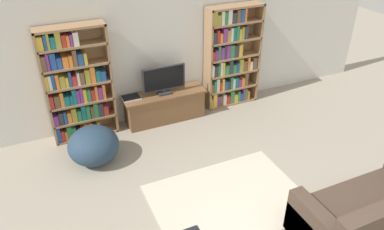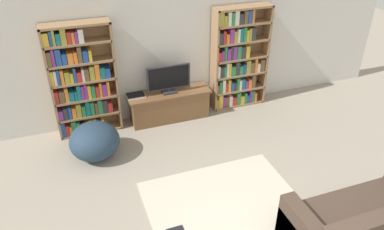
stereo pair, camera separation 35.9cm
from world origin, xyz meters
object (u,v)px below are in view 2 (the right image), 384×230
object	(u,v)px
bookshelf_left	(81,82)
tv_stand	(169,105)
bookshelf_right	(237,59)
beanbag_ottoman	(95,141)
laptop	(136,95)
couch_right_sofa	(365,226)
television	(169,79)

from	to	relation	value
bookshelf_left	tv_stand	world-z (taller)	bookshelf_left
bookshelf_right	beanbag_ottoman	size ratio (longest dim) A/B	2.48
tv_stand	bookshelf_right	bearing A→B (deg)	4.12
bookshelf_left	laptop	distance (m)	0.93
beanbag_ottoman	couch_right_sofa	bearing A→B (deg)	-45.91
bookshelf_right	beanbag_ottoman	bearing A→B (deg)	-163.68
television	couch_right_sofa	world-z (taller)	television
television	bookshelf_left	bearing A→B (deg)	175.45
television	beanbag_ottoman	bearing A→B (deg)	-153.89
laptop	couch_right_sofa	world-z (taller)	couch_right_sofa
couch_right_sofa	beanbag_ottoman	world-z (taller)	couch_right_sofa
bookshelf_left	television	bearing A→B (deg)	-4.55
television	bookshelf_right	bearing A→B (deg)	4.88
tv_stand	television	xyz separation A→B (m)	(0.00, -0.02, 0.53)
bookshelf_left	television	distance (m)	1.43
couch_right_sofa	bookshelf_left	bearing A→B (deg)	127.23
tv_stand	laptop	distance (m)	0.64
laptop	beanbag_ottoman	distance (m)	1.14
bookshelf_left	tv_stand	size ratio (longest dim) A/B	1.29
television	laptop	size ratio (longest dim) A/B	2.41
tv_stand	laptop	world-z (taller)	laptop
couch_right_sofa	beanbag_ottoman	size ratio (longest dim) A/B	2.25
bookshelf_left	tv_stand	xyz separation A→B (m)	(1.42, -0.10, -0.64)
couch_right_sofa	tv_stand	bearing A→B (deg)	110.14
bookshelf_right	couch_right_sofa	bearing A→B (deg)	-91.03
bookshelf_left	couch_right_sofa	xyz separation A→B (m)	(2.69, -3.53, -0.63)
bookshelf_left	bookshelf_right	bearing A→B (deg)	-0.00
laptop	couch_right_sofa	bearing A→B (deg)	-62.29
beanbag_ottoman	television	bearing A→B (deg)	26.11
tv_stand	laptop	size ratio (longest dim) A/B	4.62
television	laptop	xyz separation A→B (m)	(-0.57, 0.07, -0.26)
couch_right_sofa	beanbag_ottoman	bearing A→B (deg)	134.09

